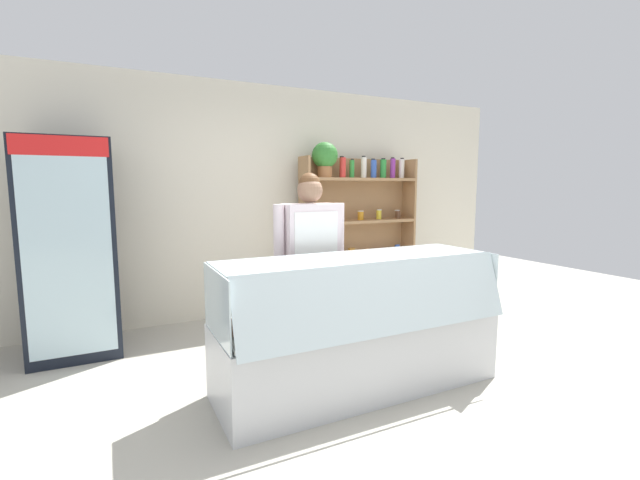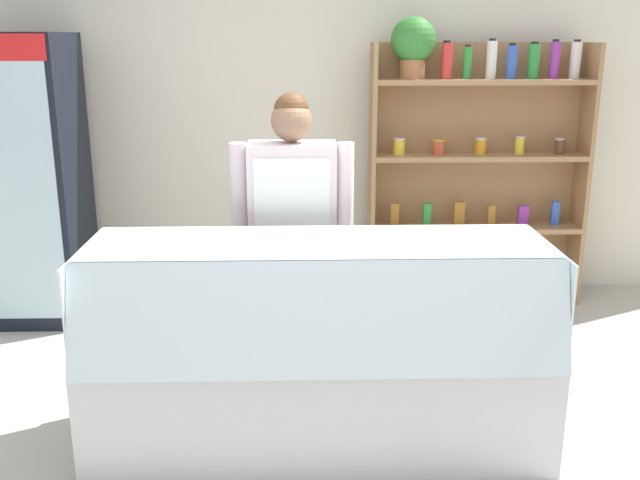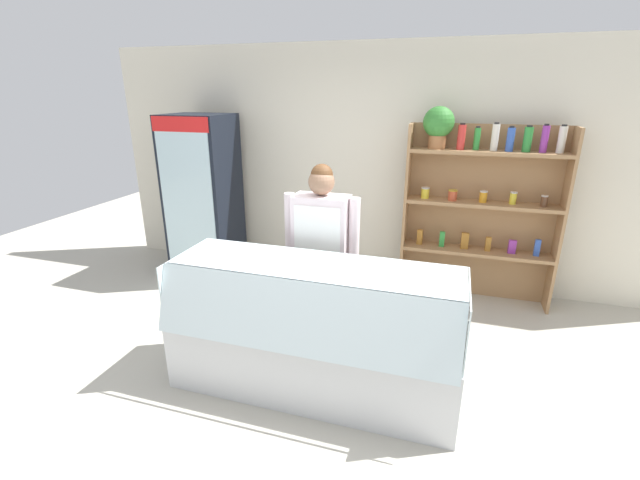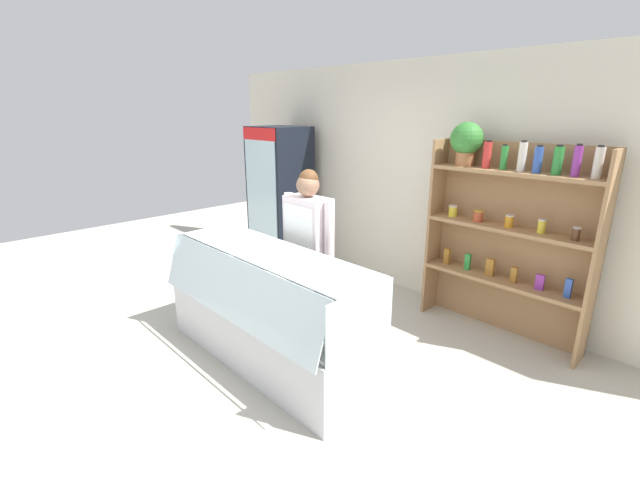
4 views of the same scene
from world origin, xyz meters
TOP-DOWN VIEW (x-y plane):
  - ground_plane at (0.00, 0.00)m, footprint 12.00×12.00m
  - back_wall at (0.00, 2.32)m, footprint 6.80×0.10m
  - drinks_fridge at (-2.05, 1.77)m, footprint 0.74×0.67m
  - shelving_unit at (1.02, 2.02)m, footprint 1.55×0.31m
  - deli_display_case at (-0.10, 0.05)m, footprint 2.14×0.78m
  - shop_clerk at (-0.21, 0.64)m, footprint 0.65×0.25m

SIDE VIEW (x-z plane):
  - ground_plane at x=0.00m, z-range 0.00..0.00m
  - deli_display_case at x=-0.10m, z-range -0.19..0.82m
  - drinks_fridge at x=-2.05m, z-range 0.00..1.94m
  - shop_clerk at x=-0.21m, z-range 0.15..1.79m
  - shelving_unit at x=1.02m, z-range 0.16..2.21m
  - back_wall at x=0.00m, z-range 0.00..2.70m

